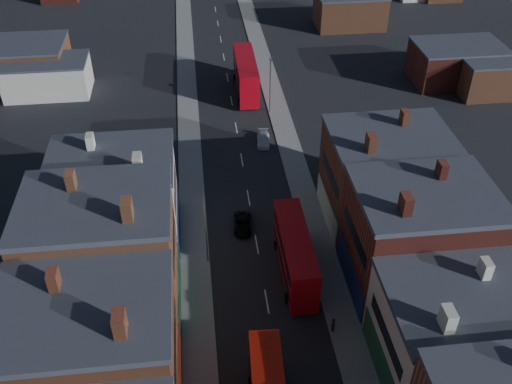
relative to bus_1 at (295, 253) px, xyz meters
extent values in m
cube|color=gray|center=(-9.65, 22.64, -2.59)|extent=(3.00, 200.00, 0.12)
cube|color=gray|center=(3.35, 22.64, -2.59)|extent=(3.00, 200.00, 0.12)
cylinder|color=slate|center=(-8.35, 2.64, 1.35)|extent=(0.16, 0.16, 8.00)
cube|color=slate|center=(-8.35, 2.64, 5.35)|extent=(0.25, 0.70, 0.25)
cylinder|color=slate|center=(2.05, 32.64, 1.35)|extent=(0.16, 0.16, 8.00)
cube|color=slate|center=(2.05, 32.64, 5.35)|extent=(0.25, 0.70, 0.25)
cylinder|color=black|center=(-5.67, -12.20, -2.17)|extent=(0.34, 0.98, 0.96)
cylinder|color=black|center=(-3.27, -12.33, -2.17)|extent=(0.34, 0.98, 0.96)
cube|color=red|center=(0.00, 0.00, -0.01)|extent=(2.60, 11.39, 4.55)
cube|color=black|center=(0.00, 0.00, -0.89)|extent=(2.66, 10.48, 0.93)
cube|color=black|center=(0.00, 0.00, 1.07)|extent=(2.66, 10.48, 0.93)
cylinder|color=black|center=(-1.30, -3.64, -2.14)|extent=(0.31, 1.04, 1.04)
cylinder|color=black|center=(1.29, -3.64, -2.14)|extent=(0.31, 1.04, 1.04)
cylinder|color=black|center=(-1.29, 3.64, -2.14)|extent=(0.31, 1.04, 1.04)
cylinder|color=black|center=(1.30, 3.64, -2.14)|extent=(0.31, 1.04, 1.04)
cube|color=#AE0713|center=(-0.71, 39.13, 0.26)|extent=(3.01, 12.59, 5.02)
cube|color=black|center=(-0.71, 39.13, -0.71)|extent=(3.06, 11.59, 1.03)
cube|color=black|center=(-0.71, 39.13, 1.46)|extent=(3.06, 11.59, 1.03)
cylinder|color=black|center=(-2.19, 35.13, -2.08)|extent=(0.36, 1.15, 1.14)
cylinder|color=black|center=(0.67, 35.10, -2.08)|extent=(0.36, 1.15, 1.14)
cylinder|color=black|center=(-2.09, 43.17, -2.08)|extent=(0.36, 1.15, 1.14)
cylinder|color=black|center=(0.76, 43.13, -2.08)|extent=(0.36, 1.15, 1.14)
imported|color=black|center=(-4.35, 7.41, -2.09)|extent=(2.25, 4.21, 1.12)
imported|color=silver|center=(0.04, 24.29, -2.06)|extent=(2.12, 4.23, 1.18)
imported|color=#4F4843|center=(2.15, -7.51, -1.74)|extent=(0.57, 0.98, 1.58)
camera|label=1|loc=(-8.39, -39.36, 37.42)|focal=40.00mm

